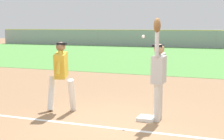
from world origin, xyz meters
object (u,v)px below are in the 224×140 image
(first_base, at_px, (147,118))
(baseball, at_px, (143,37))
(runner, at_px, (61,71))
(parked_car_silver, at_px, (141,38))
(parked_car_blue, at_px, (188,39))
(fielder, at_px, (159,71))

(first_base, distance_m, baseball, 1.88)
(runner, xyz_separation_m, parked_car_silver, (-6.86, 30.19, -0.32))
(runner, height_order, parked_car_blue, runner)
(baseball, bearing_deg, fielder, -35.12)
(parked_car_silver, height_order, parked_car_blue, same)
(parked_car_silver, bearing_deg, first_base, -76.84)
(parked_car_silver, xyz_separation_m, parked_car_blue, (5.33, -0.30, 0.00))
(parked_car_blue, bearing_deg, first_base, -84.75)
(fielder, relative_size, parked_car_silver, 0.51)
(parked_car_silver, bearing_deg, baseball, -77.01)
(baseball, relative_size, parked_car_silver, 0.02)
(first_base, distance_m, runner, 2.39)
(first_base, relative_size, parked_car_silver, 0.08)
(runner, height_order, baseball, baseball)
(runner, bearing_deg, first_base, -17.74)
(fielder, relative_size, runner, 1.33)
(baseball, distance_m, parked_car_blue, 29.77)
(fielder, height_order, parked_car_silver, fielder)
(runner, xyz_separation_m, baseball, (1.98, 0.36, 0.87))
(runner, distance_m, parked_car_silver, 30.96)
(runner, relative_size, parked_car_silver, 0.38)
(parked_car_silver, bearing_deg, fielder, -76.39)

